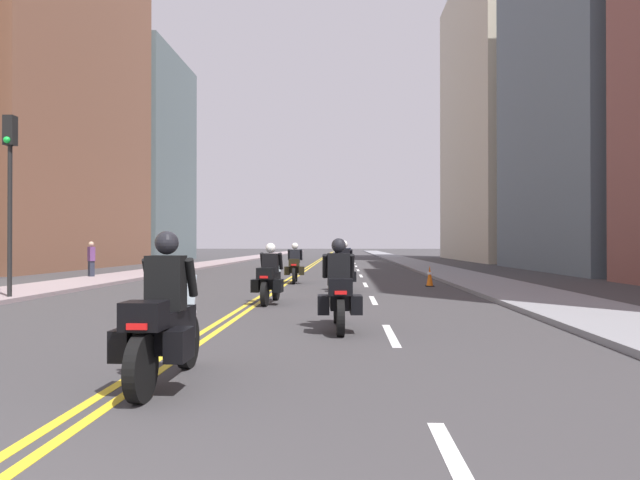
# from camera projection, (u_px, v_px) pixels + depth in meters

# --- Properties ---
(ground_plane) EXTENTS (264.00, 264.00, 0.00)m
(ground_plane) POSITION_uv_depth(u_px,v_px,m) (317.00, 262.00, 49.84)
(ground_plane) COLOR #383638
(sidewalk_left) EXTENTS (2.81, 144.00, 0.12)m
(sidewalk_left) POSITION_uv_depth(u_px,v_px,m) (229.00, 261.00, 50.16)
(sidewalk_left) COLOR gray
(sidewalk_left) RESTS_ON ground
(sidewalk_right) EXTENTS (2.81, 144.00, 0.12)m
(sidewalk_right) POSITION_uv_depth(u_px,v_px,m) (407.00, 261.00, 49.51)
(sidewalk_right) COLOR gray
(sidewalk_right) RESTS_ON ground
(centreline_yellow_inner) EXTENTS (0.12, 132.00, 0.01)m
(centreline_yellow_inner) POSITION_uv_depth(u_px,v_px,m) (316.00, 262.00, 49.84)
(centreline_yellow_inner) COLOR yellow
(centreline_yellow_inner) RESTS_ON ground
(centreline_yellow_outer) EXTENTS (0.12, 132.00, 0.01)m
(centreline_yellow_outer) POSITION_uv_depth(u_px,v_px,m) (319.00, 262.00, 49.83)
(centreline_yellow_outer) COLOR yellow
(centreline_yellow_outer) RESTS_ON ground
(lane_dashes_white) EXTENTS (0.14, 56.40, 0.01)m
(lane_dashes_white) POSITION_uv_depth(u_px,v_px,m) (359.00, 273.00, 30.72)
(lane_dashes_white) COLOR silver
(lane_dashes_white) RESTS_ON ground
(building_left_1) EXTENTS (9.57, 19.37, 25.73)m
(building_left_1) POSITION_uv_depth(u_px,v_px,m) (27.00, 66.00, 36.83)
(building_left_1) COLOR brown
(building_left_1) RESTS_ON ground
(building_right_1) EXTENTS (9.84, 15.63, 22.27)m
(building_right_1) POSITION_uv_depth(u_px,v_px,m) (619.00, 76.00, 33.01)
(building_right_1) COLOR slate
(building_right_1) RESTS_ON ground
(building_left_2) EXTENTS (6.84, 13.09, 19.11)m
(building_left_2) POSITION_uv_depth(u_px,v_px,m) (143.00, 158.00, 54.09)
(building_left_2) COLOR slate
(building_left_2) RESTS_ON ground
(building_right_2) EXTENTS (6.38, 21.88, 27.14)m
(building_right_2) POSITION_uv_depth(u_px,v_px,m) (493.00, 116.00, 54.30)
(building_right_2) COLOR beige
(building_right_2) RESTS_ON ground
(motorcycle_0) EXTENTS (0.77, 2.23, 1.68)m
(motorcycle_0) POSITION_uv_depth(u_px,v_px,m) (164.00, 324.00, 6.26)
(motorcycle_0) COLOR black
(motorcycle_0) RESTS_ON ground
(motorcycle_1) EXTENTS (0.78, 2.25, 1.64)m
(motorcycle_1) POSITION_uv_depth(u_px,v_px,m) (339.00, 293.00, 10.28)
(motorcycle_1) COLOR black
(motorcycle_1) RESTS_ON ground
(motorcycle_2) EXTENTS (0.78, 2.19, 1.56)m
(motorcycle_2) POSITION_uv_depth(u_px,v_px,m) (270.00, 279.00, 14.85)
(motorcycle_2) COLOR black
(motorcycle_2) RESTS_ON ground
(motorcycle_3) EXTENTS (0.77, 2.09, 1.65)m
(motorcycle_3) POSITION_uv_depth(u_px,v_px,m) (344.00, 271.00, 18.81)
(motorcycle_3) COLOR black
(motorcycle_3) RESTS_ON ground
(motorcycle_4) EXTENTS (0.77, 2.15, 1.58)m
(motorcycle_4) POSITION_uv_depth(u_px,v_px,m) (295.00, 266.00, 22.63)
(motorcycle_4) COLOR black
(motorcycle_4) RESTS_ON ground
(motorcycle_5) EXTENTS (0.78, 2.30, 1.61)m
(motorcycle_5) POSITION_uv_depth(u_px,v_px,m) (344.00, 262.00, 27.11)
(motorcycle_5) COLOR black
(motorcycle_5) RESTS_ON ground
(traffic_cone_0) EXTENTS (0.30, 0.30, 0.75)m
(traffic_cone_0) POSITION_uv_depth(u_px,v_px,m) (430.00, 276.00, 20.89)
(traffic_cone_0) COLOR black
(traffic_cone_0) RESTS_ON ground
(traffic_light_near) EXTENTS (0.28, 0.38, 4.99)m
(traffic_light_near) POSITION_uv_depth(u_px,v_px,m) (10.00, 174.00, 15.57)
(traffic_light_near) COLOR black
(traffic_light_near) RESTS_ON ground
(pedestrian_2) EXTENTS (0.44, 0.46, 1.64)m
(pedestrian_2) POSITION_uv_depth(u_px,v_px,m) (91.00, 260.00, 25.21)
(pedestrian_2) COLOR #272B39
(pedestrian_2) RESTS_ON ground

